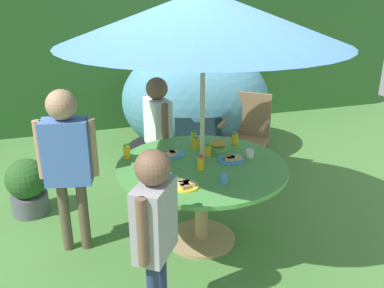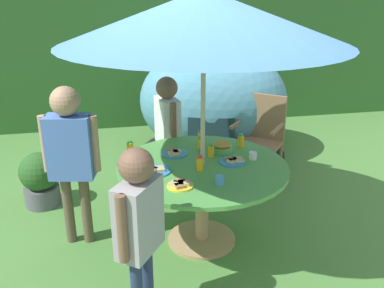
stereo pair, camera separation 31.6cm
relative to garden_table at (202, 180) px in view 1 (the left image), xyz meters
name	(u,v)px [view 1 (the left image)]	position (x,y,z in m)	size (l,w,h in m)	color
ground_plane	(201,240)	(0.00, 0.00, -0.58)	(10.00, 10.00, 0.02)	#477A38
hedge_backdrop	(128,53)	(0.00, 3.53, 0.51)	(9.00, 0.70, 2.15)	#285623
garden_table	(202,180)	(0.00, 0.00, 0.00)	(1.36, 1.36, 0.71)	tan
patio_umbrella	(203,17)	(0.00, 0.00, 1.26)	(2.08, 2.08, 2.02)	#B7AD8C
wooden_chair	(246,131)	(0.89, 1.10, -0.04)	(0.65, 0.65, 0.94)	brown
dome_tent	(195,101)	(0.57, 1.96, 0.11)	(2.30, 2.30, 1.37)	teal
potted_plant	(28,186)	(-1.41, 0.92, -0.28)	(0.38, 0.38, 0.55)	#595960
child_in_white_shirt	(158,123)	(-0.15, 0.89, 0.22)	(0.23, 0.42, 1.23)	navy
child_in_blue_shirt	(67,152)	(-1.01, 0.20, 0.29)	(0.45, 0.26, 1.34)	brown
child_in_grey_shirt	(155,220)	(-0.56, -0.81, 0.20)	(0.32, 0.36, 1.20)	navy
snack_bowl	(217,146)	(0.22, 0.25, 0.18)	(0.18, 0.18, 0.08)	#66B259
plate_mid_left	(171,154)	(-0.18, 0.26, 0.15)	(0.22, 0.22, 0.03)	#338CD8
plate_near_right	(185,185)	(-0.24, -0.34, 0.15)	(0.19, 0.19, 0.03)	yellow
plate_back_edge	(156,172)	(-0.38, -0.06, 0.15)	(0.25, 0.25, 0.03)	#338CD8
plate_center_front	(231,159)	(0.25, 0.00, 0.15)	(0.22, 0.22, 0.03)	#338CD8
juice_bottle_near_left	(196,143)	(0.06, 0.35, 0.19)	(0.06, 0.06, 0.11)	yellow
juice_bottle_far_left	(201,163)	(-0.04, -0.10, 0.19)	(0.05, 0.05, 0.12)	yellow
juice_bottle_far_right	(127,151)	(-0.55, 0.30, 0.20)	(0.06, 0.06, 0.13)	yellow
juice_bottle_center_back	(194,136)	(0.10, 0.51, 0.19)	(0.05, 0.05, 0.10)	yellow
juice_bottle_mid_right	(235,139)	(0.42, 0.33, 0.19)	(0.05, 0.05, 0.12)	yellow
juice_bottle_front_edge	(208,150)	(0.11, 0.16, 0.19)	(0.05, 0.05, 0.11)	yellow
cup_near	(250,153)	(0.43, 0.03, 0.17)	(0.06, 0.06, 0.06)	white
cup_far	(224,179)	(0.04, -0.36, 0.17)	(0.06, 0.06, 0.07)	#4C99D8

